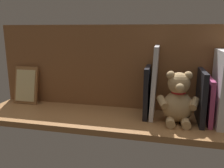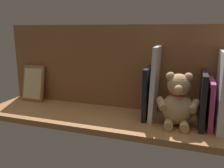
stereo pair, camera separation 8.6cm
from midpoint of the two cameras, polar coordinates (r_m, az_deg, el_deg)
The scene contains 9 objects.
ground_plane at distance 90.27cm, azimuth -2.76°, elevation -8.52°, with size 104.43×27.51×2.20cm, color #9E6B3D.
shelf_back_panel at distance 96.13cm, azimuth -1.02°, elevation 4.13°, with size 104.43×1.50×34.22cm, color brown.
dictionary_thick_white at distance 86.21cm, azimuth 23.33°, elevation -0.95°, with size 5.67×16.74×25.67cm, color white.
book_1 at distance 87.49cm, azimuth 19.99°, elevation -3.72°, with size 1.53×15.31×16.06cm, color #B23F72.
book_2 at distance 86.33cm, azimuth 18.39°, elevation -2.96°, with size 1.68×16.40×18.56cm, color black.
teddy_bear at distance 83.47cm, azimuth 13.06°, elevation -3.98°, with size 14.98×12.15×18.48cm.
book_3 at distance 86.72cm, azimuth 7.58°, elevation 0.44°, with size 1.54×13.36×26.62cm, color silver.
book_4 at distance 87.93cm, azimuth 5.82°, elevation -1.89°, with size 1.67×13.32×18.97cm, color black.
picture_frame_leaning at distance 111.67cm, azimuth -22.42°, elevation -0.30°, with size 10.81×4.94×16.45cm.
Camera 1 is at (-18.97, 81.73, 32.48)cm, focal length 37.28 mm.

